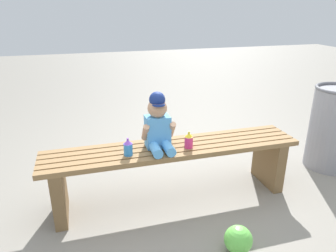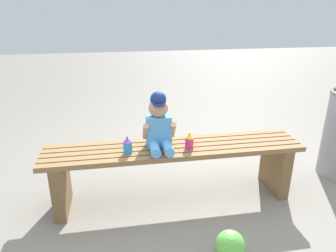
{
  "view_description": "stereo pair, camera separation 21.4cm",
  "coord_description": "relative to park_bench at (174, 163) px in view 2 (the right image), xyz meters",
  "views": [
    {
      "loc": [
        -0.6,
        -1.97,
        1.39
      ],
      "look_at": [
        -0.05,
        -0.05,
        0.62
      ],
      "focal_mm": 33.51,
      "sensor_mm": 36.0,
      "label": 1
    },
    {
      "loc": [
        -0.39,
        -2.01,
        1.39
      ],
      "look_at": [
        -0.05,
        -0.05,
        0.62
      ],
      "focal_mm": 33.51,
      "sensor_mm": 36.0,
      "label": 2
    }
  ],
  "objects": [
    {
      "name": "toy_ball",
      "position": [
        0.21,
        -0.65,
        -0.22
      ],
      "size": [
        0.17,
        0.17,
        0.17
      ],
      "primitive_type": "sphere",
      "color": "#66CC4C",
      "rests_on": "ground_plane"
    },
    {
      "name": "park_bench",
      "position": [
        0.0,
        0.0,
        0.0
      ],
      "size": [
        1.87,
        0.35,
        0.44
      ],
      "color": "olive",
      "rests_on": "ground_plane"
    },
    {
      "name": "ground_plane",
      "position": [
        0.0,
        0.0,
        -0.3
      ],
      "size": [
        16.0,
        16.0,
        0.0
      ],
      "primitive_type": "plane",
      "color": "gray"
    },
    {
      "name": "sippy_cup_left",
      "position": [
        -0.34,
        -0.05,
        0.19
      ],
      "size": [
        0.06,
        0.06,
        0.12
      ],
      "color": "#338CE5",
      "rests_on": "park_bench"
    },
    {
      "name": "child_figure",
      "position": [
        -0.11,
        0.01,
        0.31
      ],
      "size": [
        0.23,
        0.27,
        0.4
      ],
      "color": "#59A5E5",
      "rests_on": "park_bench"
    },
    {
      "name": "sippy_cup_right",
      "position": [
        0.1,
        -0.05,
        0.19
      ],
      "size": [
        0.06,
        0.06,
        0.12
      ],
      "color": "#E5337F",
      "rests_on": "park_bench"
    }
  ]
}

